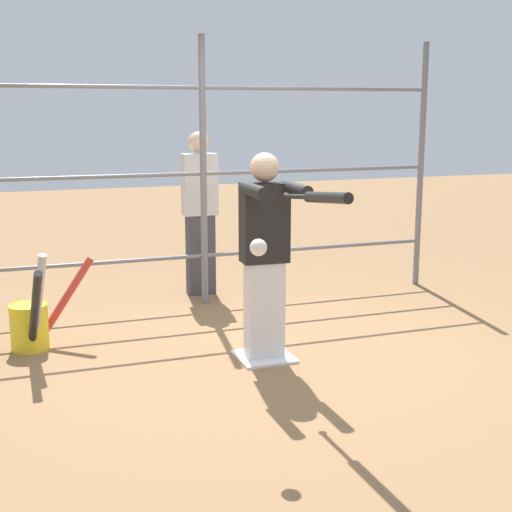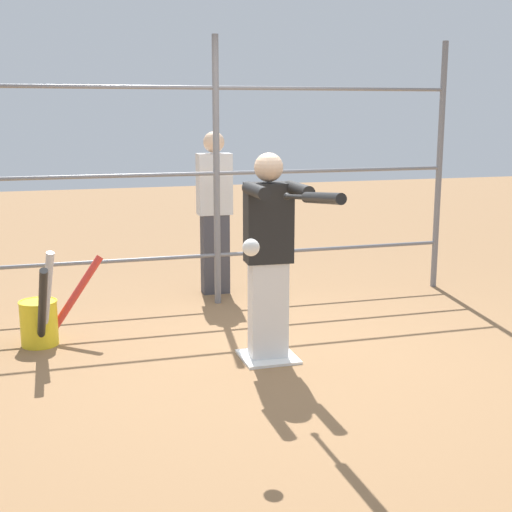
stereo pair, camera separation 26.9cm
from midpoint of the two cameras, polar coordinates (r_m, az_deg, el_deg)
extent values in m
plane|color=olive|center=(5.32, -0.81, -8.16)|extent=(24.00, 24.00, 0.00)
cube|color=white|center=(5.31, -0.81, -8.06)|extent=(0.40, 0.40, 0.02)
cylinder|color=slate|center=(7.47, 12.04, 6.99)|extent=(0.06, 0.06, 2.45)
cylinder|color=slate|center=(6.56, -5.42, 6.58)|extent=(0.06, 0.06, 2.45)
cylinder|color=slate|center=(6.67, -5.29, 0.02)|extent=(4.59, 0.04, 0.04)
cylinder|color=slate|center=(6.56, -5.42, 6.58)|extent=(4.59, 0.04, 0.04)
cylinder|color=slate|center=(6.54, -5.55, 13.26)|extent=(4.59, 0.04, 0.04)
cube|color=silver|center=(5.20, -0.82, -4.39)|extent=(0.28, 0.19, 0.73)
cube|color=black|center=(5.06, -0.84, 2.68)|extent=(0.34, 0.21, 0.57)
sphere|color=beige|center=(5.02, -0.85, 7.11)|extent=(0.21, 0.21, 0.21)
cylinder|color=black|center=(4.88, 1.62, 5.36)|extent=(0.09, 0.40, 0.09)
cylinder|color=black|center=(4.80, -1.79, 5.24)|extent=(0.09, 0.40, 0.09)
sphere|color=black|center=(4.65, 0.77, 4.80)|extent=(0.05, 0.05, 0.05)
cylinder|color=black|center=(4.50, 1.57, 4.77)|extent=(0.04, 0.34, 0.06)
cylinder|color=black|center=(4.10, 3.85, 4.68)|extent=(0.08, 0.52, 0.12)
sphere|color=white|center=(3.90, -1.78, 0.68)|extent=(0.10, 0.10, 0.10)
cylinder|color=yellow|center=(5.76, -18.97, -5.42)|extent=(0.28, 0.28, 0.35)
torus|color=yellow|center=(5.71, -19.09, -3.75)|extent=(0.30, 0.30, 0.01)
cylinder|color=#B2B2B7|center=(5.53, -18.39, -3.51)|extent=(0.17, 0.31, 0.76)
cylinder|color=black|center=(5.40, -18.66, -4.27)|extent=(0.12, 0.57, 0.71)
cylinder|color=red|center=(5.78, -16.37, -3.43)|extent=(0.50, 0.16, 0.65)
cube|color=#3F3F47|center=(7.06, -5.54, 0.12)|extent=(0.26, 0.16, 0.79)
cube|color=silver|center=(6.96, -5.65, 5.72)|extent=(0.33, 0.18, 0.59)
sphere|color=beige|center=(6.93, -5.72, 9.04)|extent=(0.20, 0.20, 0.20)
camera|label=1|loc=(0.13, -91.67, -0.34)|focal=50.00mm
camera|label=2|loc=(0.13, 88.33, 0.34)|focal=50.00mm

